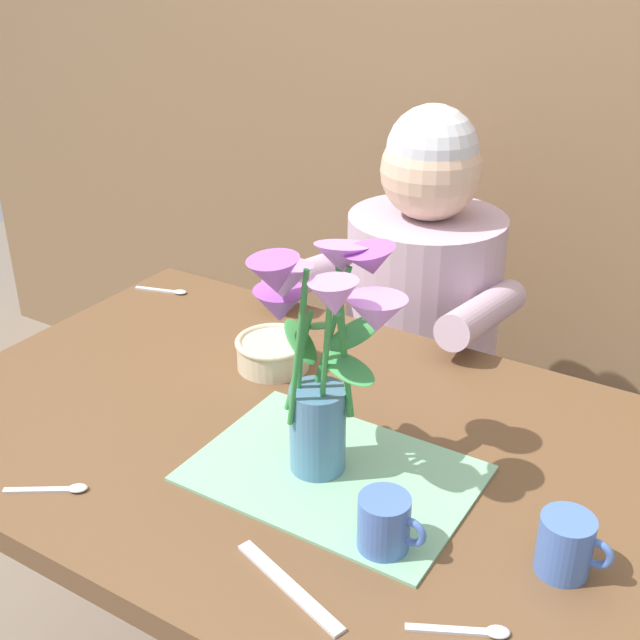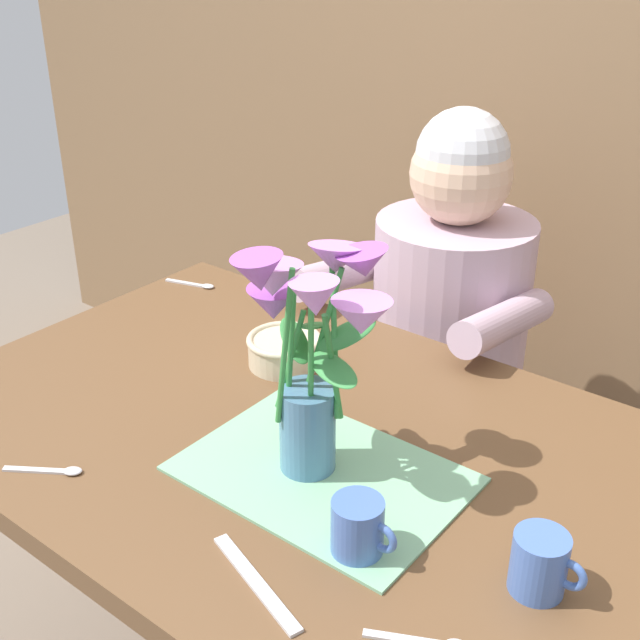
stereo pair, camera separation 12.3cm
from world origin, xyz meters
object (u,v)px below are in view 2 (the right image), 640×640
at_px(ceramic_bowl, 284,349).
at_px(tea_cup, 540,564).
at_px(seated_person, 445,362).
at_px(ceramic_mug, 358,528).
at_px(dinner_knife, 256,582).
at_px(flower_vase, 310,339).

distance_m(ceramic_bowl, tea_cup, 0.64).
xyz_separation_m(seated_person, ceramic_mug, (0.31, -0.78, 0.22)).
relative_size(ceramic_bowl, tea_cup, 1.46).
bearing_deg(tea_cup, dinner_knife, -143.24).
bearing_deg(ceramic_mug, tea_cup, 21.89).
distance_m(dinner_knife, tea_cup, 0.34).
bearing_deg(tea_cup, flower_vase, 177.24).
bearing_deg(seated_person, ceramic_bowl, -100.21).
height_order(seated_person, flower_vase, seated_person).
relative_size(seated_person, tea_cup, 12.20).
bearing_deg(tea_cup, ceramic_bowl, 158.91).
xyz_separation_m(dinner_knife, ceramic_mug, (0.07, 0.12, 0.04)).
height_order(flower_vase, ceramic_mug, flower_vase).
distance_m(ceramic_bowl, ceramic_mug, 0.50).
distance_m(ceramic_bowl, dinner_knife, 0.54).
distance_m(seated_person, ceramic_mug, 0.86).
bearing_deg(ceramic_mug, dinner_knife, -118.76).
height_order(ceramic_bowl, dinner_knife, ceramic_bowl).
distance_m(ceramic_mug, tea_cup, 0.22).
bearing_deg(seated_person, flower_vase, -77.85).
bearing_deg(seated_person, dinner_knife, -75.36).
relative_size(flower_vase, ceramic_mug, 3.87).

